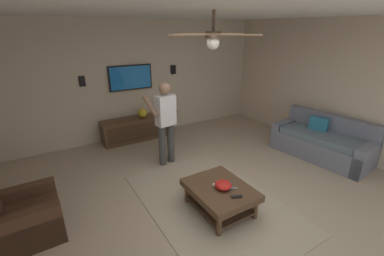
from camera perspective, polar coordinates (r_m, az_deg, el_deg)
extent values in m
plane|color=tan|center=(4.33, 6.83, -15.20)|extent=(7.95, 7.95, 0.00)
cube|color=#C6B299|center=(6.57, -11.08, 10.42)|extent=(0.10, 6.60, 2.78)
cube|color=beige|center=(6.22, 32.09, 7.05)|extent=(6.82, 0.10, 2.78)
cube|color=white|center=(3.52, 8.99, 25.39)|extent=(6.82, 6.60, 0.10)
cube|color=tan|center=(4.24, 4.31, -15.94)|extent=(2.82, 1.87, 0.01)
cube|color=slate|center=(6.11, 26.31, -3.88)|extent=(1.99, 1.06, 0.42)
cube|color=slate|center=(6.25, 28.35, 0.63)|extent=(1.91, 0.42, 0.45)
cube|color=slate|center=(6.44, 19.69, -0.86)|extent=(0.28, 0.86, 0.58)
cube|color=slate|center=(5.81, 33.94, -5.72)|extent=(0.28, 0.86, 0.58)
cube|color=slate|center=(5.94, 26.37, -1.72)|extent=(1.56, 0.77, 0.12)
cube|color=teal|center=(6.10, 26.05, 0.53)|extent=(0.38, 0.22, 0.36)
cube|color=#472D1E|center=(4.16, -32.42, -17.13)|extent=(0.82, 0.82, 0.40)
cube|color=#472D1E|center=(3.86, -32.51, -18.87)|extent=(0.18, 0.80, 0.56)
cube|color=#472D1E|center=(4.39, -32.76, -13.91)|extent=(0.18, 0.80, 0.56)
cube|color=#513823|center=(3.91, 6.18, -13.37)|extent=(1.00, 0.80, 0.10)
cylinder|color=#513823|center=(4.46, 6.12, -11.69)|extent=(0.07, 0.07, 0.30)
cylinder|color=#513823|center=(4.16, -1.16, -14.21)|extent=(0.07, 0.07, 0.30)
cylinder|color=#513823|center=(3.95, 13.78, -17.05)|extent=(0.07, 0.07, 0.30)
cylinder|color=#513823|center=(3.61, 6.00, -20.70)|extent=(0.07, 0.07, 0.30)
cube|color=#452F1E|center=(4.06, 6.04, -16.29)|extent=(0.88, 0.68, 0.03)
cube|color=#513823|center=(6.47, -11.81, -0.09)|extent=(0.44, 1.70, 0.55)
cube|color=#412C1C|center=(6.27, -11.10, -0.72)|extent=(0.01, 1.56, 0.39)
cube|color=black|center=(6.38, -13.37, 10.76)|extent=(0.05, 1.03, 0.58)
cube|color=blue|center=(6.35, -13.29, 10.72)|extent=(0.01, 0.97, 0.52)
cylinder|color=#3F3F3F|center=(5.23, -4.70, -3.27)|extent=(0.14, 0.14, 0.82)
cylinder|color=#3F3F3F|center=(5.13, -6.54, -3.84)|extent=(0.14, 0.14, 0.82)
cube|color=white|center=(4.93, -5.89, 3.87)|extent=(0.27, 0.39, 0.58)
sphere|color=#997056|center=(4.82, -6.08, 8.65)|extent=(0.22, 0.22, 0.22)
cylinder|color=#997056|center=(5.17, -5.02, 5.74)|extent=(0.49, 0.16, 0.37)
cylinder|color=#997056|center=(4.94, -9.23, 4.84)|extent=(0.49, 0.16, 0.37)
cube|color=white|center=(5.24, -8.22, 4.69)|extent=(0.05, 0.06, 0.16)
ellipsoid|color=red|center=(3.82, 6.89, -12.36)|extent=(0.25, 0.25, 0.11)
cube|color=white|center=(3.89, 5.64, -12.45)|extent=(0.15, 0.13, 0.02)
cube|color=black|center=(3.70, 9.79, -14.65)|extent=(0.10, 0.15, 0.02)
cube|color=slate|center=(3.85, 8.83, -12.97)|extent=(0.13, 0.15, 0.02)
cube|color=teal|center=(3.89, 6.97, -12.36)|extent=(0.27, 0.27, 0.04)
sphere|color=gold|center=(6.35, -10.84, 3.26)|extent=(0.22, 0.22, 0.22)
cube|color=black|center=(6.80, -4.15, 12.68)|extent=(0.06, 0.12, 0.22)
cube|color=black|center=(6.15, -23.02, 9.45)|extent=(0.06, 0.12, 0.22)
cylinder|color=#4C3828|center=(3.39, 4.76, 22.18)|extent=(0.04, 0.04, 0.28)
cylinder|color=#4C3828|center=(3.39, 4.68, 19.81)|extent=(0.20, 0.20, 0.08)
sphere|color=silver|center=(3.39, 4.63, 18.13)|extent=(0.16, 0.16, 0.16)
cube|color=brown|center=(3.60, 0.49, 19.94)|extent=(0.57, 0.26, 0.02)
cube|color=brown|center=(3.20, -0.14, 19.82)|extent=(0.14, 0.56, 0.02)
cube|color=brown|center=(3.26, 10.01, 19.54)|extent=(0.55, 0.36, 0.02)
cube|color=brown|center=(3.65, 7.86, 19.77)|extent=(0.29, 0.57, 0.02)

